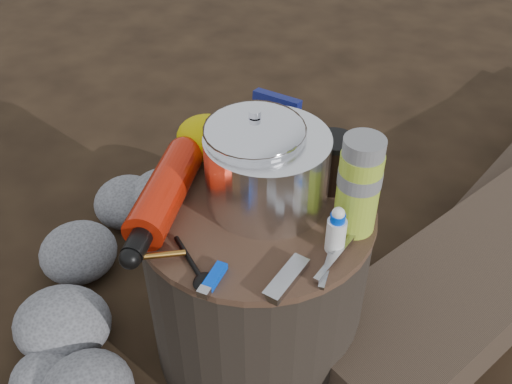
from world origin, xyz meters
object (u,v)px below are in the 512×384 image
(fuel_bottle, at_px, (165,192))
(thermos, at_px, (359,186))
(camping_pot, at_px, (255,158))
(travel_mug, at_px, (333,163))
(stump, at_px, (256,282))

(fuel_bottle, distance_m, thermos, 0.37)
(camping_pot, distance_m, fuel_bottle, 0.19)
(thermos, distance_m, travel_mug, 0.13)
(stump, xyz_separation_m, fuel_bottle, (-0.17, -0.05, 0.26))
(stump, relative_size, camping_pot, 2.49)
(stump, bearing_deg, travel_mug, 40.41)
(stump, relative_size, fuel_bottle, 1.44)
(stump, distance_m, camping_pot, 0.32)
(stump, bearing_deg, camping_pot, 109.38)
(camping_pot, bearing_deg, fuel_bottle, -151.88)
(travel_mug, bearing_deg, thermos, -59.89)
(camping_pot, height_order, travel_mug, camping_pot)
(fuel_bottle, distance_m, travel_mug, 0.34)
(stump, height_order, camping_pot, camping_pot)
(fuel_bottle, xyz_separation_m, thermos, (0.36, 0.05, 0.06))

